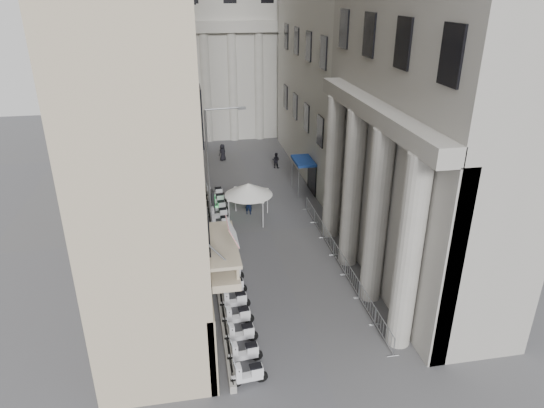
# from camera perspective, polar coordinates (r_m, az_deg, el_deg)

# --- Properties ---
(far_building) EXTENTS (22.00, 10.00, 30.00)m
(far_building) POSITION_cam_1_polar(r_m,az_deg,el_deg) (60.42, -5.47, 22.66)
(far_building) COLOR beige
(far_building) RESTS_ON ground
(iron_fence) EXTENTS (0.30, 28.00, 1.40)m
(iron_fence) POSITION_cam_1_polar(r_m,az_deg,el_deg) (34.35, -7.03, -4.65)
(iron_fence) COLOR black
(iron_fence) RESTS_ON ground
(blue_awning) EXTENTS (1.60, 3.00, 3.00)m
(blue_awning) POSITION_cam_1_polar(r_m,az_deg,el_deg) (42.64, 3.62, 1.41)
(blue_awning) COLOR navy
(blue_awning) RESTS_ON ground
(flag) EXTENTS (1.00, 1.40, 8.20)m
(flag) POSITION_cam_1_polar(r_m,az_deg,el_deg) (23.79, -4.04, -19.61)
(flag) COLOR #9E0C11
(flag) RESTS_ON ground
(scooter_0) EXTENTS (1.44, 0.68, 1.50)m
(scooter_0) POSITION_cam_1_polar(r_m,az_deg,el_deg) (23.45, -2.66, -20.38)
(scooter_0) COLOR silver
(scooter_0) RESTS_ON ground
(scooter_1) EXTENTS (1.44, 0.68, 1.50)m
(scooter_1) POSITION_cam_1_polar(r_m,az_deg,el_deg) (24.48, -3.14, -18.07)
(scooter_1) COLOR silver
(scooter_1) RESTS_ON ground
(scooter_2) EXTENTS (1.44, 0.68, 1.50)m
(scooter_2) POSITION_cam_1_polar(r_m,az_deg,el_deg) (25.55, -3.57, -15.94)
(scooter_2) COLOR silver
(scooter_2) RESTS_ON ground
(scooter_3) EXTENTS (1.44, 0.68, 1.50)m
(scooter_3) POSITION_cam_1_polar(r_m,az_deg,el_deg) (26.65, -3.96, -13.99)
(scooter_3) COLOR silver
(scooter_3) RESTS_ON ground
(scooter_4) EXTENTS (1.44, 0.68, 1.50)m
(scooter_4) POSITION_cam_1_polar(r_m,az_deg,el_deg) (27.79, -4.31, -12.20)
(scooter_4) COLOR silver
(scooter_4) RESTS_ON ground
(scooter_5) EXTENTS (1.44, 0.68, 1.50)m
(scooter_5) POSITION_cam_1_polar(r_m,az_deg,el_deg) (28.94, -4.63, -10.55)
(scooter_5) COLOR silver
(scooter_5) RESTS_ON ground
(scooter_6) EXTENTS (1.44, 0.68, 1.50)m
(scooter_6) POSITION_cam_1_polar(r_m,az_deg,el_deg) (30.13, -4.92, -9.02)
(scooter_6) COLOR silver
(scooter_6) RESTS_ON ground
(scooter_7) EXTENTS (1.44, 0.68, 1.50)m
(scooter_7) POSITION_cam_1_polar(r_m,az_deg,el_deg) (31.33, -5.18, -7.61)
(scooter_7) COLOR silver
(scooter_7) RESTS_ON ground
(scooter_8) EXTENTS (1.44, 0.68, 1.50)m
(scooter_8) POSITION_cam_1_polar(r_m,az_deg,el_deg) (32.55, -5.43, -6.31)
(scooter_8) COLOR silver
(scooter_8) RESTS_ON ground
(scooter_9) EXTENTS (1.44, 0.68, 1.50)m
(scooter_9) POSITION_cam_1_polar(r_m,az_deg,el_deg) (33.79, -5.65, -5.10)
(scooter_9) COLOR silver
(scooter_9) RESTS_ON ground
(scooter_10) EXTENTS (1.44, 0.68, 1.50)m
(scooter_10) POSITION_cam_1_polar(r_m,az_deg,el_deg) (35.04, -5.86, -3.98)
(scooter_10) COLOR silver
(scooter_10) RESTS_ON ground
(scooter_11) EXTENTS (1.44, 0.68, 1.50)m
(scooter_11) POSITION_cam_1_polar(r_m,az_deg,el_deg) (36.30, -6.05, -2.93)
(scooter_11) COLOR silver
(scooter_11) RESTS_ON ground
(scooter_12) EXTENTS (1.44, 0.68, 1.50)m
(scooter_12) POSITION_cam_1_polar(r_m,az_deg,el_deg) (37.58, -6.23, -1.96)
(scooter_12) COLOR silver
(scooter_12) RESTS_ON ground
(scooter_13) EXTENTS (1.44, 0.68, 1.50)m
(scooter_13) POSITION_cam_1_polar(r_m,az_deg,el_deg) (38.86, -6.40, -1.05)
(scooter_13) COLOR silver
(scooter_13) RESTS_ON ground
(scooter_14) EXTENTS (1.44, 0.68, 1.50)m
(scooter_14) POSITION_cam_1_polar(r_m,az_deg,el_deg) (40.16, -6.56, -0.19)
(scooter_14) COLOR silver
(scooter_14) RESTS_ON ground
(scooter_15) EXTENTS (1.44, 0.68, 1.50)m
(scooter_15) POSITION_cam_1_polar(r_m,az_deg,el_deg) (41.46, -6.71, 0.60)
(scooter_15) COLOR silver
(scooter_15) RESTS_ON ground
(barrier_0) EXTENTS (0.60, 2.40, 1.10)m
(barrier_0) POSITION_cam_1_polar(r_m,az_deg,el_deg) (26.25, 12.98, -15.36)
(barrier_0) COLOR #B2B5BA
(barrier_0) RESTS_ON ground
(barrier_1) EXTENTS (0.60, 2.40, 1.10)m
(barrier_1) POSITION_cam_1_polar(r_m,az_deg,el_deg) (28.05, 11.02, -12.24)
(barrier_1) COLOR #B2B5BA
(barrier_1) RESTS_ON ground
(barrier_2) EXTENTS (0.60, 2.40, 1.10)m
(barrier_2) POSITION_cam_1_polar(r_m,az_deg,el_deg) (29.96, 9.34, -9.50)
(barrier_2) COLOR #B2B5BA
(barrier_2) RESTS_ON ground
(barrier_3) EXTENTS (0.60, 2.40, 1.10)m
(barrier_3) POSITION_cam_1_polar(r_m,az_deg,el_deg) (31.94, 7.88, -7.08)
(barrier_3) COLOR #B2B5BA
(barrier_3) RESTS_ON ground
(barrier_4) EXTENTS (0.60, 2.40, 1.10)m
(barrier_4) POSITION_cam_1_polar(r_m,az_deg,el_deg) (34.00, 6.61, -4.95)
(barrier_4) COLOR #B2B5BA
(barrier_4) RESTS_ON ground
(barrier_5) EXTENTS (0.60, 2.40, 1.10)m
(barrier_5) POSITION_cam_1_polar(r_m,az_deg,el_deg) (36.11, 5.50, -3.06)
(barrier_5) COLOR #B2B5BA
(barrier_5) RESTS_ON ground
(barrier_6) EXTENTS (0.60, 2.40, 1.10)m
(barrier_6) POSITION_cam_1_polar(r_m,az_deg,el_deg) (38.27, 4.51, -1.38)
(barrier_6) COLOR #B2B5BA
(barrier_6) RESTS_ON ground
(security_tent) EXTENTS (3.66, 3.66, 2.98)m
(security_tent) POSITION_cam_1_polar(r_m,az_deg,el_deg) (37.01, -3.38, 1.95)
(security_tent) COLOR silver
(security_tent) RESTS_ON ground
(street_lamp) EXTENTS (2.92, 0.53, 8.97)m
(street_lamp) POSITION_cam_1_polar(r_m,az_deg,el_deg) (34.49, -6.97, 5.29)
(street_lamp) COLOR gray
(street_lamp) RESTS_ON ground
(info_kiosk) EXTENTS (0.42, 0.94, 1.93)m
(info_kiosk) POSITION_cam_1_polar(r_m,az_deg,el_deg) (38.43, -7.02, 0.22)
(info_kiosk) COLOR black
(info_kiosk) RESTS_ON ground
(pedestrian_a) EXTENTS (0.66, 0.52, 1.57)m
(pedestrian_a) POSITION_cam_1_polar(r_m,az_deg,el_deg) (38.16, -2.79, -0.11)
(pedestrian_a) COLOR black
(pedestrian_a) RESTS_ON ground
(pedestrian_b) EXTENTS (0.96, 0.89, 1.57)m
(pedestrian_b) POSITION_cam_1_polar(r_m,az_deg,el_deg) (48.17, 0.46, 5.17)
(pedestrian_b) COLOR black
(pedestrian_b) RESTS_ON ground
(pedestrian_c) EXTENTS (1.01, 0.97, 1.74)m
(pedestrian_c) POSITION_cam_1_polar(r_m,az_deg,el_deg) (50.55, -5.84, 6.06)
(pedestrian_c) COLOR black
(pedestrian_c) RESTS_ON ground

